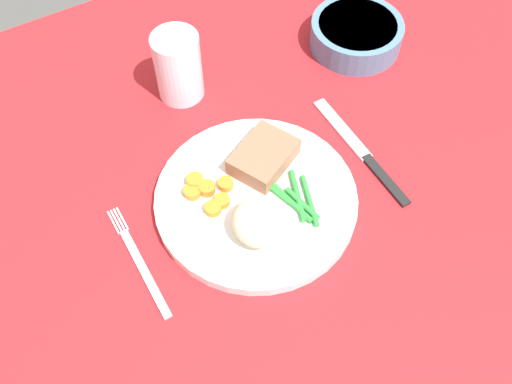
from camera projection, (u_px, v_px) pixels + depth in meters
The scene contains 10 objects.
dining_table at pixel (254, 185), 78.44cm from camera, with size 120.00×90.00×2.00cm.
dinner_plate at pixel (256, 200), 74.97cm from camera, with size 25.71×25.71×1.60cm, color white.
meat_portion at pixel (264, 157), 76.09cm from camera, with size 8.35×6.22×2.70cm, color #936047.
mashed_potatoes at pixel (259, 222), 69.54cm from camera, with size 6.30×6.64×4.56cm, color beige.
carrot_slices at pixel (206, 191), 74.11cm from camera, with size 6.30×6.90×1.25cm.
green_beans at pixel (296, 199), 73.66cm from camera, with size 5.61×9.86×0.77cm.
fork at pixel (139, 261), 70.81cm from camera, with size 1.44×16.60×0.40cm.
knife at pixel (362, 153), 79.90cm from camera, with size 1.70×20.50×0.64cm.
water_glass at pixel (179, 70), 82.73cm from camera, with size 6.63×6.63×10.17cm.
salad_bowl at pixel (356, 33), 89.95cm from camera, with size 13.99×13.99×4.15cm.
Camera 1 is at (-21.91, -38.47, 65.76)cm, focal length 41.44 mm.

